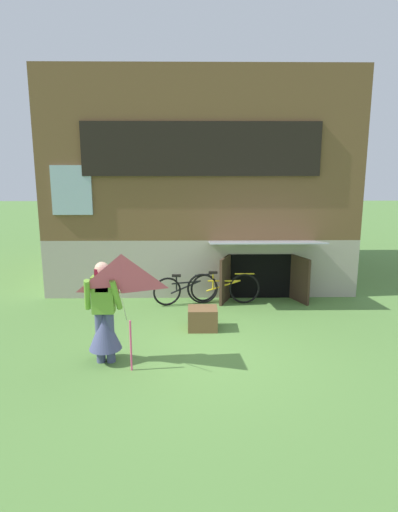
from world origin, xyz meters
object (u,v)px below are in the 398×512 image
Objects in this scene: kite at (122,286)px; bicycle_yellow at (223,288)px; person at (104,321)px; wooden_crate at (203,318)px; bicycle_black at (186,289)px.

bicycle_yellow is at bearing 64.08° from kite.
wooden_crate is at bearing 20.09° from person.
person is 2.95× the size of wooden_crate.
kite is at bearing -122.19° from bicycle_black.
person is 2.16m from wooden_crate.
person is at bearing 126.38° from kite.
bicycle_yellow is 2.95× the size of wooden_crate.
person reaches higher than bicycle_yellow.
wooden_crate is (1.19, 1.93, -1.20)m from kite.
bicycle_yellow is 1.13× the size of bicycle_black.
bicycle_yellow is (2.09, 2.95, -0.33)m from person.
kite reaches higher than wooden_crate.
bicycle_black reaches higher than wooden_crate.
bicycle_yellow reaches higher than wooden_crate.
bicycle_yellow is at bearing -19.15° from bicycle_black.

